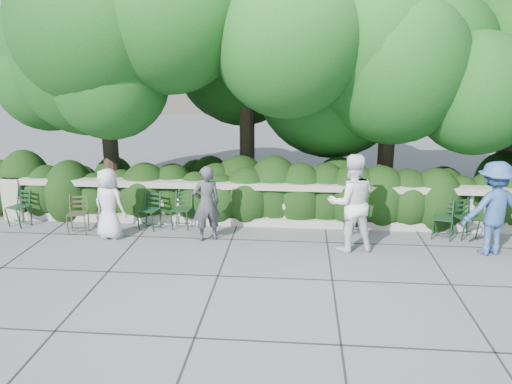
# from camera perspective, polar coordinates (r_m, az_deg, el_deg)

# --- Properties ---
(ground) EXTENTS (90.00, 90.00, 0.00)m
(ground) POSITION_cam_1_polar(r_m,az_deg,el_deg) (9.78, -0.52, -7.22)
(ground) COLOR #57585F
(ground) RESTS_ON ground
(balustrade) EXTENTS (12.00, 0.44, 1.00)m
(balustrade) POSITION_cam_1_polar(r_m,az_deg,el_deg) (11.30, 0.36, -1.43)
(balustrade) COLOR #9E998E
(balustrade) RESTS_ON ground
(shrub_hedge) EXTENTS (15.00, 2.60, 1.70)m
(shrub_hedge) POSITION_cam_1_polar(r_m,az_deg,el_deg) (12.59, 0.80, -1.97)
(shrub_hedge) COLOR black
(shrub_hedge) RESTS_ON ground
(tree_canopy) EXTENTS (15.04, 6.52, 6.78)m
(tree_canopy) POSITION_cam_1_polar(r_m,az_deg,el_deg) (12.17, 4.30, 16.32)
(tree_canopy) COLOR #3F3023
(tree_canopy) RESTS_ON ground
(chair_a) EXTENTS (0.57, 0.60, 0.84)m
(chair_a) POSITION_cam_1_polar(r_m,az_deg,el_deg) (12.50, -25.80, -3.69)
(chair_a) COLOR black
(chair_a) RESTS_ON ground
(chair_b) EXTENTS (0.48, 0.52, 0.84)m
(chair_b) POSITION_cam_1_polar(r_m,az_deg,el_deg) (11.22, -8.65, -4.36)
(chair_b) COLOR black
(chair_b) RESTS_ON ground
(chair_c) EXTENTS (0.55, 0.58, 0.84)m
(chair_c) POSITION_cam_1_polar(r_m,az_deg,el_deg) (11.32, -12.40, -4.37)
(chair_c) COLOR black
(chair_c) RESTS_ON ground
(chair_d) EXTENTS (0.44, 0.48, 0.84)m
(chair_d) POSITION_cam_1_polar(r_m,az_deg,el_deg) (10.92, 11.44, -5.06)
(chair_d) COLOR black
(chair_d) RESTS_ON ground
(chair_e) EXTENTS (0.59, 0.61, 0.84)m
(chair_e) POSITION_cam_1_polar(r_m,az_deg,el_deg) (11.46, 23.11, -5.04)
(chair_e) COLOR black
(chair_e) RESTS_ON ground
(chair_f) EXTENTS (0.55, 0.58, 0.84)m
(chair_f) POSITION_cam_1_polar(r_m,az_deg,el_deg) (11.18, 20.34, -5.26)
(chair_f) COLOR black
(chair_f) RESTS_ON ground
(chair_weathered) EXTENTS (0.52, 0.56, 0.84)m
(chair_weathered) POSITION_cam_1_polar(r_m,az_deg,el_deg) (11.47, -19.71, -4.67)
(chair_weathered) COLOR black
(chair_weathered) RESTS_ON ground
(person_businessman) EXTENTS (0.86, 0.70, 1.51)m
(person_businessman) POSITION_cam_1_polar(r_m,az_deg,el_deg) (10.88, -16.48, -1.30)
(person_businessman) COLOR silver
(person_businessman) RESTS_ON ground
(person_woman_grey) EXTENTS (0.69, 0.59, 1.59)m
(person_woman_grey) POSITION_cam_1_polar(r_m,az_deg,el_deg) (10.35, -5.67, -1.33)
(person_woman_grey) COLOR #3E3E43
(person_woman_grey) RESTS_ON ground
(person_casual_man) EXTENTS (1.07, 0.91, 1.94)m
(person_casual_man) POSITION_cam_1_polar(r_m,az_deg,el_deg) (9.91, 10.81, -1.24)
(person_casual_man) COLOR white
(person_casual_man) RESTS_ON ground
(person_older_blue) EXTENTS (1.33, 0.99, 1.84)m
(person_older_blue) POSITION_cam_1_polar(r_m,az_deg,el_deg) (10.59, 25.47, -1.70)
(person_older_blue) COLOR #2F538F
(person_older_blue) RESTS_ON ground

